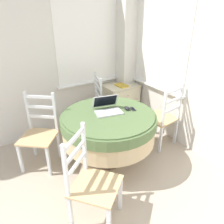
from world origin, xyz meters
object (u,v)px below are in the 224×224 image
computer_mouse (127,108)px  corner_cabinet (120,103)px  dining_chair_left_flank (40,134)px  book_on_cabinet (122,85)px  dining_chair_near_back_window (91,107)px  dining_chair_camera_near (91,183)px  cell_phone (133,109)px  round_dining_table (109,125)px  laptop (108,108)px  dining_chair_near_right_window (163,118)px

computer_mouse → corner_cabinet: 1.24m
dining_chair_left_flank → book_on_cabinet: (1.61, 0.42, 0.24)m
corner_cabinet → book_on_cabinet: (-0.02, -0.06, 0.36)m
book_on_cabinet → dining_chair_near_back_window: bearing=-178.0°
dining_chair_camera_near → dining_chair_left_flank: 1.16m
cell_phone → corner_cabinet: size_ratio=0.18×
dining_chair_near_back_window → corner_cabinet: (0.67, 0.08, -0.11)m
corner_cabinet → round_dining_table: bearing=-131.9°
round_dining_table → cell_phone: (0.34, -0.06, 0.17)m
cell_phone → book_on_cabinet: bearing=62.4°
laptop → dining_chair_left_flank: dining_chair_left_flank is taller
computer_mouse → dining_chair_left_flank: (-1.03, 0.52, -0.31)m
dining_chair_near_back_window → dining_chair_near_right_window: same height
cell_phone → dining_chair_near_back_window: dining_chair_near_back_window is taller
laptop → dining_chair_camera_near: size_ratio=0.40×
round_dining_table → computer_mouse: (0.26, -0.03, 0.19)m
dining_chair_camera_near → dining_chair_left_flank: (-0.15, 1.15, 0.00)m
dining_chair_camera_near → book_on_cabinet: dining_chair_camera_near is taller
laptop → book_on_cabinet: bearing=45.9°
corner_cabinet → computer_mouse: bearing=-121.1°
computer_mouse → cell_phone: computer_mouse is taller
laptop → dining_chair_near_right_window: bearing=-7.8°
dining_chair_near_back_window → dining_chair_left_flank: (-0.97, -0.40, 0.00)m
book_on_cabinet → round_dining_table: bearing=-132.9°
dining_chair_left_flank → book_on_cabinet: size_ratio=4.24×
round_dining_table → computer_mouse: computer_mouse is taller
cell_phone → round_dining_table: bearing=170.2°
computer_mouse → dining_chair_near_right_window: 0.73m
round_dining_table → laptop: (0.03, 0.07, 0.21)m
dining_chair_left_flank → corner_cabinet: dining_chair_left_flank is taller
laptop → dining_chair_camera_near: (-0.64, -0.73, -0.33)m
dining_chair_near_back_window → corner_cabinet: 0.68m
cell_phone → dining_chair_camera_near: size_ratio=0.13×
laptop → corner_cabinet: bearing=47.0°
round_dining_table → corner_cabinet: round_dining_table is taller
dining_chair_camera_near → laptop: bearing=48.7°
dining_chair_near_right_window → dining_chair_left_flank: bearing=162.1°
laptop → dining_chair_near_back_window: (0.18, 0.82, -0.33)m
dining_chair_near_back_window → dining_chair_near_right_window: bearing=-52.7°
dining_chair_near_right_window → computer_mouse: bearing=177.8°
dining_chair_camera_near → corner_cabinet: dining_chair_camera_near is taller
computer_mouse → corner_cabinet: (0.60, 1.00, -0.42)m
dining_chair_near_right_window → dining_chair_camera_near: size_ratio=1.00×
laptop → dining_chair_left_flank: bearing=151.9°
corner_cabinet → dining_chair_near_back_window: bearing=-173.1°
computer_mouse → dining_chair_camera_near: dining_chair_camera_near is taller
round_dining_table → dining_chair_left_flank: dining_chair_left_flank is taller
cell_phone → dining_chair_left_flank: bearing=153.7°
dining_chair_near_back_window → computer_mouse: bearing=-86.1°
computer_mouse → book_on_cabinet: 1.11m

